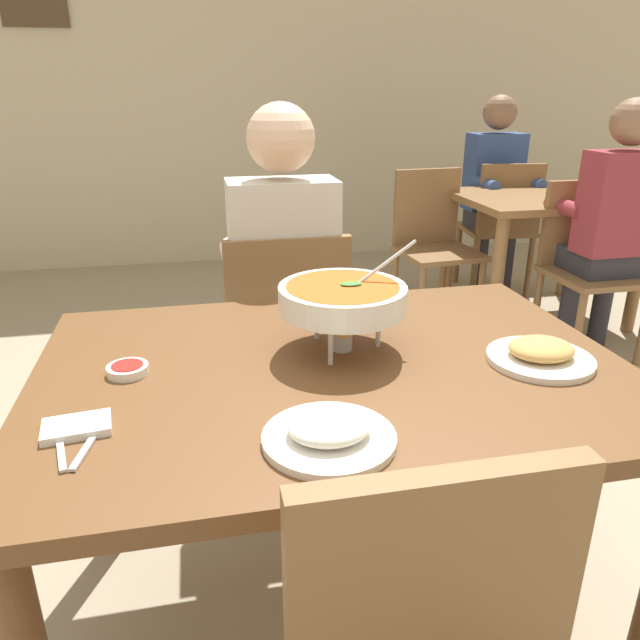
% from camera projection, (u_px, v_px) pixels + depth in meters
% --- Properties ---
extents(ground_plane, '(16.00, 16.00, 0.00)m').
position_uv_depth(ground_plane, '(331.00, 614.00, 1.63)').
color(ground_plane, gray).
extents(cafe_rear_partition, '(10.00, 0.10, 3.00)m').
position_uv_depth(cafe_rear_partition, '(222.00, 67.00, 4.53)').
color(cafe_rear_partition, beige).
rests_on(cafe_rear_partition, ground_plane).
extents(dining_table_main, '(1.33, 0.94, 0.76)m').
position_uv_depth(dining_table_main, '(333.00, 404.00, 1.39)').
color(dining_table_main, brown).
rests_on(dining_table_main, ground_plane).
extents(chair_diner_main, '(0.44, 0.44, 0.90)m').
position_uv_depth(chair_diner_main, '(285.00, 338.00, 2.14)').
color(chair_diner_main, brown).
rests_on(chair_diner_main, ground_plane).
extents(diner_main, '(0.40, 0.45, 1.31)m').
position_uv_depth(diner_main, '(282.00, 272.00, 2.08)').
color(diner_main, '#2D2D38').
rests_on(diner_main, ground_plane).
extents(curry_bowl, '(0.33, 0.30, 0.26)m').
position_uv_depth(curry_bowl, '(343.00, 299.00, 1.39)').
color(curry_bowl, silver).
rests_on(curry_bowl, dining_table_main).
extents(rice_plate, '(0.24, 0.24, 0.06)m').
position_uv_depth(rice_plate, '(329.00, 432.00, 1.05)').
color(rice_plate, white).
rests_on(rice_plate, dining_table_main).
extents(appetizer_plate, '(0.24, 0.24, 0.06)m').
position_uv_depth(appetizer_plate, '(541.00, 354.00, 1.36)').
color(appetizer_plate, white).
rests_on(appetizer_plate, dining_table_main).
extents(sauce_dish, '(0.09, 0.09, 0.02)m').
position_uv_depth(sauce_dish, '(128.00, 369.00, 1.30)').
color(sauce_dish, white).
rests_on(sauce_dish, dining_table_main).
extents(napkin_folded, '(0.13, 0.09, 0.02)m').
position_uv_depth(napkin_folded, '(77.00, 427.00, 1.09)').
color(napkin_folded, white).
rests_on(napkin_folded, dining_table_main).
extents(fork_utensil, '(0.05, 0.17, 0.01)m').
position_uv_depth(fork_utensil, '(60.00, 445.00, 1.04)').
color(fork_utensil, silver).
rests_on(fork_utensil, dining_table_main).
extents(spoon_utensil, '(0.05, 0.17, 0.01)m').
position_uv_depth(spoon_utensil, '(90.00, 442.00, 1.05)').
color(spoon_utensil, silver).
rests_on(spoon_utensil, dining_table_main).
extents(dining_table_far, '(1.00, 0.80, 0.76)m').
position_uv_depth(dining_table_far, '(542.00, 218.00, 3.54)').
color(dining_table_far, brown).
rests_on(dining_table_far, ground_plane).
extents(chair_bg_left, '(0.49, 0.49, 0.90)m').
position_uv_depth(chair_bg_left, '(502.00, 221.00, 4.00)').
color(chair_bg_left, brown).
rests_on(chair_bg_left, ground_plane).
extents(chair_bg_middle, '(0.44, 0.44, 0.90)m').
position_uv_depth(chair_bg_middle, '(586.00, 257.00, 3.15)').
color(chair_bg_middle, brown).
rests_on(chair_bg_middle, ground_plane).
extents(chair_bg_right, '(0.47, 0.47, 0.90)m').
position_uv_depth(chair_bg_right, '(432.00, 237.00, 3.58)').
color(chair_bg_right, brown).
rests_on(chair_bg_right, ground_plane).
extents(patron_bg_left, '(0.40, 0.45, 1.31)m').
position_uv_depth(patron_bg_left, '(495.00, 184.00, 4.01)').
color(patron_bg_left, '#2D2D38').
rests_on(patron_bg_left, ground_plane).
extents(patron_bg_middle, '(0.40, 0.45, 1.31)m').
position_uv_depth(patron_bg_middle, '(612.00, 217.00, 2.98)').
color(patron_bg_middle, '#2D2D38').
rests_on(patron_bg_middle, ground_plane).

